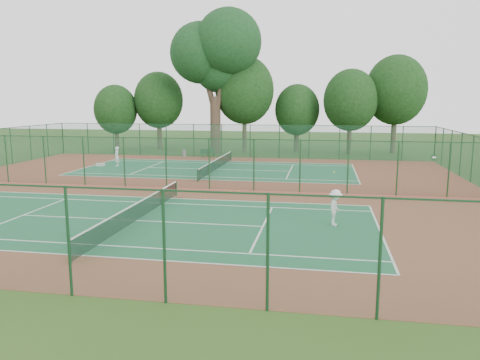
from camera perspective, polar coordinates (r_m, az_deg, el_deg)
name	(u,v)px	position (r m, az deg, el deg)	size (l,w,h in m)	color
ground	(188,188)	(32.58, -6.37, -1.01)	(120.00, 120.00, 0.00)	#294816
red_pad	(188,188)	(32.57, -6.37, -1.00)	(40.00, 36.00, 0.01)	brown
court_near	(137,221)	(24.29, -12.40, -4.86)	(23.77, 10.97, 0.01)	#1B5533
court_far	(217,169)	(41.16, -2.82, 1.31)	(23.77, 10.97, 0.01)	#1D5C3A
fence_north	(236,141)	(49.71, -0.51, 4.80)	(40.00, 0.09, 3.50)	#1C5434
fence_south	(23,239)	(16.21, -24.91, -6.50)	(40.00, 0.09, 3.50)	#1C5438
fence_divider	(187,163)	(32.30, -6.43, 2.06)	(40.00, 0.09, 3.50)	#18492D
tennis_net_near	(137,210)	(24.16, -12.45, -3.65)	(0.10, 12.90, 0.97)	#153922
tennis_net_far	(217,163)	(41.08, -2.83, 2.04)	(0.10, 12.90, 0.97)	#14371C
player_near	(335,208)	(23.08, 11.54, -3.32)	(1.14, 0.66, 1.77)	silver
player_far	(117,156)	(44.42, -14.79, 2.79)	(0.66, 0.43, 1.80)	white
trash_bin	(184,153)	(50.44, -6.83, 3.25)	(0.43, 0.43, 0.78)	slate
bench	(208,153)	(49.67, -3.96, 3.31)	(1.60, 0.94, 0.95)	black
kit_bag	(100,165)	(44.96, -16.64, 1.80)	(0.76, 0.29, 0.29)	silver
stray_ball_a	(231,191)	(31.05, -1.16, -1.40)	(0.07, 0.07, 0.07)	#C0DE33
stray_ball_b	(238,191)	(31.18, -0.19, -1.34)	(0.08, 0.08, 0.08)	gold
stray_ball_c	(226,190)	(31.64, -1.73, -1.20)	(0.06, 0.06, 0.06)	yellow
big_tree	(216,52)	(54.01, -2.92, 15.33)	(10.40, 7.62, 15.98)	#3C2B20
evergreen_row	(250,151)	(55.93, 1.18, 3.53)	(39.00, 5.00, 12.00)	black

